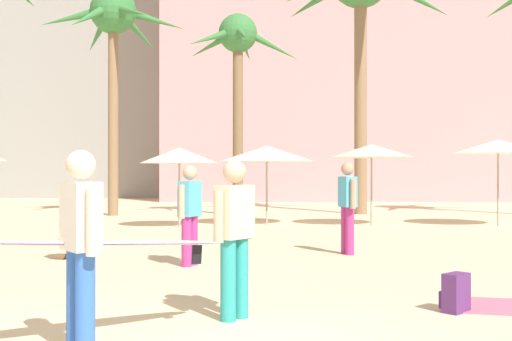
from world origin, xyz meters
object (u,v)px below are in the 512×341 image
cafe_umbrella_2 (495,147)px  cafe_umbrella_3 (264,154)px  person_mid_center (187,211)px  palm_tree_center (235,53)px  person_far_right (232,232)px  backpack (452,293)px  person_near_left (82,243)px  person_mid_left (68,240)px  cafe_umbrella_4 (369,151)px  person_near_right (345,204)px  palm_tree_left (111,27)px  cafe_umbrella_1 (177,155)px

cafe_umbrella_2 → cafe_umbrella_3: (-6.55, 0.48, -0.19)m
cafe_umbrella_3 → person_mid_center: bearing=-99.3°
palm_tree_center → person_mid_center: (-0.41, -12.47, -4.87)m
person_far_right → person_mid_center: (-0.85, 3.83, -0.01)m
backpack → person_near_left: 3.97m
backpack → person_mid_center: 4.79m
backpack → person_mid_left: (-5.39, 4.43, 0.11)m
backpack → cafe_umbrella_4: bearing=-48.2°
backpack → person_near_left: bearing=71.5°
cafe_umbrella_2 → person_near_left: bearing=-122.5°
person_near_left → person_near_right: size_ratio=1.41×
palm_tree_left → person_mid_center: size_ratio=4.96×
palm_tree_center → person_near_left: size_ratio=2.99×
cafe_umbrella_3 → person_far_right: cafe_umbrella_3 is taller
palm_tree_left → cafe_umbrella_4: size_ratio=3.31×
cafe_umbrella_1 → cafe_umbrella_3: (2.43, 0.96, 0.08)m
cafe_umbrella_1 → backpack: (4.26, -10.94, -1.78)m
cafe_umbrella_4 → backpack: cafe_umbrella_4 is taller
cafe_umbrella_4 → backpack: size_ratio=5.80×
cafe_umbrella_2 → backpack: bearing=-112.5°
cafe_umbrella_3 → person_near_right: cafe_umbrella_3 is taller
cafe_umbrella_4 → person_mid_left: size_ratio=2.31×
cafe_umbrella_1 → backpack: size_ratio=5.26×
palm_tree_left → cafe_umbrella_3: palm_tree_left is taller
cafe_umbrella_3 → person_near_right: 7.13m
palm_tree_left → backpack: palm_tree_left is taller
cafe_umbrella_4 → person_mid_center: 9.24m
palm_tree_left → cafe_umbrella_4: (8.35, -4.44, -4.54)m
palm_tree_center → person_mid_center: size_ratio=4.39×
cafe_umbrella_2 → cafe_umbrella_3: 6.57m
person_near_right → person_mid_center: (-2.76, -1.50, -0.04)m
person_near_right → cafe_umbrella_1: bearing=106.8°
cafe_umbrella_1 → person_far_right: bearing=-80.4°
palm_tree_left → person_mid_center: bearing=-72.3°
palm_tree_left → cafe_umbrella_2: bearing=-21.0°
palm_tree_left → person_near_right: 14.11m
backpack → person_mid_center: person_mid_center is taller
palm_tree_left → person_near_right: size_ratio=4.75×
cafe_umbrella_2 → person_far_right: size_ratio=1.54×
palm_tree_left → person_near_left: (3.62, -17.56, -5.75)m
cafe_umbrella_1 → cafe_umbrella_3: 2.61m
palm_tree_center → backpack: size_ratio=17.01×
cafe_umbrella_1 → person_near_left: (0.69, -12.53, -1.07)m
cafe_umbrella_2 → cafe_umbrella_4: 3.57m
cafe_umbrella_1 → person_near_left: 12.59m
palm_tree_center → person_mid_left: 13.01m
cafe_umbrella_2 → person_mid_center: bearing=-135.0°
cafe_umbrella_1 → person_mid_left: cafe_umbrella_1 is taller
person_near_left → person_near_right: (3.11, 6.58, 0.02)m
cafe_umbrella_1 → cafe_umbrella_4: (5.42, 0.60, 0.14)m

